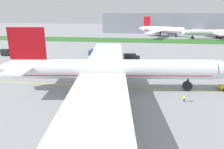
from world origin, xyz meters
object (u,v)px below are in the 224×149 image
object	(u,v)px
service_truck_fuel_bowser	(94,52)
parked_airliner_far_left	(161,30)
ground_crew_wingwalker_port	(184,97)
service_truck_baggage_loader	(132,57)
parked_airliner_far_centre	(216,32)
airliner_foreground	(109,70)
service_truck_catering_van	(6,52)

from	to	relation	value
service_truck_fuel_bowser	parked_airliner_far_left	distance (m)	91.88
ground_crew_wingwalker_port	service_truck_baggage_loader	world-z (taller)	service_truck_baggage_loader
parked_airliner_far_left	parked_airliner_far_centre	bearing A→B (deg)	-16.24
airliner_foreground	service_truck_baggage_loader	distance (m)	33.75
service_truck_baggage_loader	service_truck_fuel_bowser	bearing A→B (deg)	150.26
ground_crew_wingwalker_port	service_truck_fuel_bowser	distance (m)	57.86
ground_crew_wingwalker_port	parked_airliner_far_left	distance (m)	132.80
service_truck_fuel_bowser	parked_airliner_far_centre	xyz separation A→B (m)	(76.05, 72.59, 2.98)
service_truck_catering_van	parked_airliner_far_left	xyz separation A→B (m)	(77.02, 89.82, 3.64)
service_truck_baggage_loader	service_truck_catering_van	bearing A→B (deg)	175.87
parked_airliner_far_left	service_truck_baggage_loader	bearing A→B (deg)	-101.85
parked_airliner_far_left	parked_airliner_far_centre	size ratio (longest dim) A/B	0.71
parked_airliner_far_left	parked_airliner_far_centre	world-z (taller)	parked_airliner_far_left
service_truck_fuel_bowser	service_truck_catering_van	size ratio (longest dim) A/B	1.06
service_truck_baggage_loader	parked_airliner_far_left	xyz separation A→B (m)	(19.71, 93.96, 3.56)
airliner_foreground	parked_airliner_far_centre	bearing A→B (deg)	61.60
service_truck_catering_van	parked_airliner_far_centre	size ratio (longest dim) A/B	0.06
ground_crew_wingwalker_port	parked_airliner_far_left	world-z (taller)	parked_airliner_far_left
ground_crew_wingwalker_port	airliner_foreground	bearing A→B (deg)	163.24
service_truck_baggage_loader	parked_airliner_far_left	world-z (taller)	parked_airliner_far_left
airliner_foreground	service_truck_catering_van	size ratio (longest dim) A/B	20.42
service_truck_baggage_loader	service_truck_catering_van	world-z (taller)	service_truck_baggage_loader
airliner_foreground	ground_crew_wingwalker_port	distance (m)	19.14
ground_crew_wingwalker_port	parked_airliner_far_left	xyz separation A→B (m)	(6.23, 132.59, 4.23)
service_truck_fuel_bowser	service_truck_catering_van	world-z (taller)	same
parked_airliner_far_centre	ground_crew_wingwalker_port	bearing A→B (deg)	-110.29
parked_airliner_far_left	ground_crew_wingwalker_port	bearing A→B (deg)	-92.69
ground_crew_wingwalker_port	service_truck_fuel_bowser	size ratio (longest dim) A/B	0.33
service_truck_baggage_loader	parked_airliner_far_left	distance (m)	96.07
service_truck_catering_van	parked_airliner_far_centre	world-z (taller)	parked_airliner_far_centre
ground_crew_wingwalker_port	service_truck_catering_van	xyz separation A→B (m)	(-70.79, 42.76, 0.59)
ground_crew_wingwalker_port	parked_airliner_far_centre	world-z (taller)	parked_airliner_far_centre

